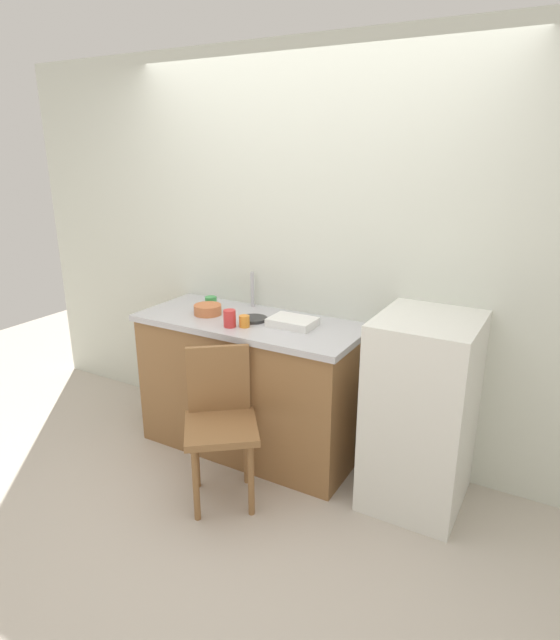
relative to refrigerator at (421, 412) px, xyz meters
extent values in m
plane|color=#BCB2A3|center=(-0.88, -0.65, -0.55)|extent=(8.00, 8.00, 0.00)
cube|color=silver|center=(-0.88, 0.35, 0.74)|extent=(4.80, 0.10, 2.58)
cube|color=olive|center=(-1.13, 0.00, -0.12)|extent=(1.43, 0.60, 0.88)
cube|color=#B7B7BC|center=(-1.13, 0.00, 0.34)|extent=(1.47, 0.64, 0.04)
cylinder|color=#B7B7BC|center=(-1.27, 0.25, 0.48)|extent=(0.02, 0.02, 0.24)
cube|color=silver|center=(0.00, 0.00, 0.00)|extent=(0.53, 0.60, 1.11)
cylinder|color=olive|center=(-0.98, -0.79, -0.33)|extent=(0.04, 0.04, 0.45)
cylinder|color=olive|center=(-0.75, -0.61, -0.33)|extent=(0.04, 0.04, 0.45)
cylinder|color=olive|center=(-1.17, -0.56, -0.33)|extent=(0.04, 0.04, 0.45)
cylinder|color=olive|center=(-0.93, -0.37, -0.33)|extent=(0.04, 0.04, 0.45)
cube|color=olive|center=(-0.96, -0.58, -0.08)|extent=(0.56, 0.56, 0.04)
cube|color=olive|center=(-1.07, -0.44, 0.14)|extent=(0.30, 0.25, 0.40)
cube|color=white|center=(-0.83, 0.02, 0.39)|extent=(0.28, 0.20, 0.05)
cylinder|color=#C67042|center=(-1.43, -0.05, 0.39)|extent=(0.18, 0.18, 0.06)
cylinder|color=#2D2D2D|center=(-1.10, -0.01, 0.37)|extent=(0.17, 0.17, 0.02)
cylinder|color=green|center=(-1.51, 0.10, 0.40)|extent=(0.08, 0.08, 0.07)
cylinder|color=red|center=(-1.16, -0.18, 0.42)|extent=(0.08, 0.08, 0.11)
cylinder|color=orange|center=(-1.08, -0.14, 0.40)|extent=(0.06, 0.06, 0.07)
camera|label=1|loc=(0.62, -2.68, 1.41)|focal=29.67mm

